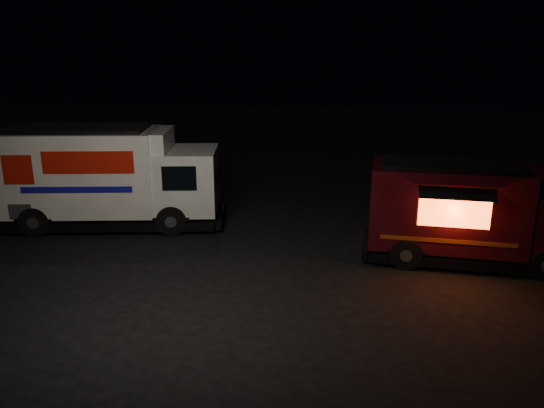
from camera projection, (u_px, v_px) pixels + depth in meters
The scene contains 3 objects.
ground at pixel (241, 263), 14.57m from camera, with size 80.00×80.00×0.00m, color black.
white_truck at pixel (112, 177), 17.30m from camera, with size 7.24×2.47×3.28m, color white, non-canonical shape.
red_truck at pixel (475, 213), 14.36m from camera, with size 5.90×2.17×2.75m, color #390A12, non-canonical shape.
Camera 1 is at (2.67, -13.28, 5.69)m, focal length 35.00 mm.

